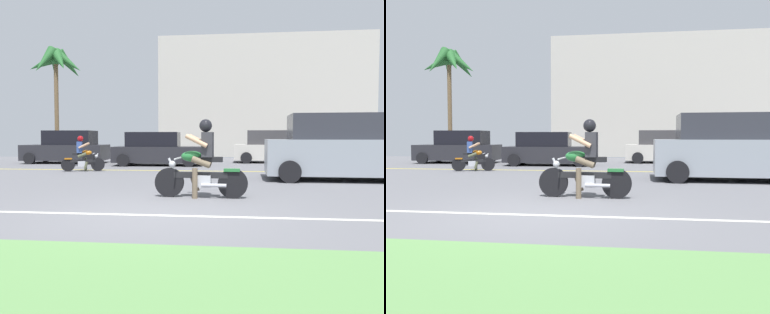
{
  "view_description": "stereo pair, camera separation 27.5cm",
  "coord_description": "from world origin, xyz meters",
  "views": [
    {
      "loc": [
        1.3,
        -6.65,
        1.31
      ],
      "look_at": [
        0.13,
        3.33,
        0.8
      ],
      "focal_mm": 36.97,
      "sensor_mm": 36.0,
      "label": 1
    },
    {
      "loc": [
        1.57,
        -6.61,
        1.31
      ],
      "look_at": [
        0.13,
        3.33,
        0.8
      ],
      "focal_mm": 36.97,
      "sensor_mm": 36.0,
      "label": 2
    }
  ],
  "objects": [
    {
      "name": "parked_car_1",
      "position": [
        -2.41,
        11.26,
        0.71
      ],
      "size": [
        4.14,
        2.13,
        1.53
      ],
      "color": "#232328",
      "rests_on": "ground"
    },
    {
      "name": "parked_car_2",
      "position": [
        3.2,
        13.77,
        0.76
      ],
      "size": [
        4.38,
        2.1,
        1.64
      ],
      "color": "beige",
      "rests_on": "ground"
    },
    {
      "name": "lane_line_far",
      "position": [
        0.0,
        8.4,
        0.0
      ],
      "size": [
        50.4,
        0.12,
        0.01
      ],
      "primitive_type": "cube",
      "color": "yellow",
      "rests_on": "ground"
    },
    {
      "name": "palm_tree_0",
      "position": [
        -8.85,
        14.7,
        5.3
      ],
      "size": [
        3.49,
        3.28,
        6.32
      ],
      "color": "brown",
      "rests_on": "ground"
    },
    {
      "name": "parked_car_0",
      "position": [
        -7.2,
        12.26,
        0.75
      ],
      "size": [
        4.12,
        2.22,
        1.62
      ],
      "color": "#232328",
      "rests_on": "ground"
    },
    {
      "name": "lane_line_near",
      "position": [
        0.0,
        -0.24,
        0.0
      ],
      "size": [
        50.4,
        0.12,
        0.01
      ],
      "primitive_type": "cube",
      "color": "silver",
      "rests_on": "ground"
    },
    {
      "name": "ground",
      "position": [
        0.0,
        3.0,
        -0.02
      ],
      "size": [
        56.0,
        30.0,
        0.04
      ],
      "primitive_type": "cube",
      "color": "slate"
    },
    {
      "name": "building_far",
      "position": [
        2.97,
        21.0,
        3.95
      ],
      "size": [
        13.8,
        4.0,
        7.89
      ],
      "primitive_type": "cube",
      "color": "#BCB7AD",
      "rests_on": "ground"
    },
    {
      "name": "suv_nearby",
      "position": [
        4.43,
        5.77,
        0.97
      ],
      "size": [
        4.71,
        2.33,
        2.0
      ],
      "color": "#8C939E",
      "rests_on": "ground"
    },
    {
      "name": "motorcyclist",
      "position": [
        0.52,
        1.77,
        0.71
      ],
      "size": [
        2.02,
        0.66,
        1.69
      ],
      "color": "black",
      "rests_on": "ground"
    },
    {
      "name": "motorcyclist_distant",
      "position": [
        -4.58,
        7.76,
        0.57
      ],
      "size": [
        1.58,
        0.61,
        1.35
      ],
      "color": "black",
      "rests_on": "ground"
    }
  ]
}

